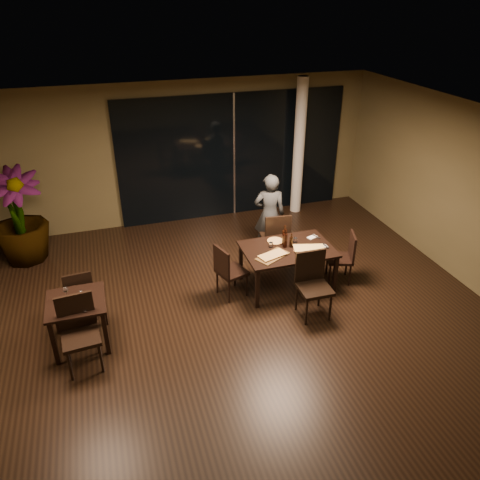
% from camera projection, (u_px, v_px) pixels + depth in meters
% --- Properties ---
extents(ground, '(8.00, 8.00, 0.00)m').
position_uv_depth(ground, '(246.00, 324.00, 7.24)').
color(ground, black).
rests_on(ground, ground).
extents(wall_back, '(8.00, 0.10, 3.00)m').
position_uv_depth(wall_back, '(187.00, 152.00, 9.92)').
color(wall_back, brown).
rests_on(wall_back, ground).
extents(ceiling, '(8.00, 8.00, 0.04)m').
position_uv_depth(ceiling, '(247.00, 131.00, 5.79)').
color(ceiling, silver).
rests_on(ceiling, wall_back).
extents(window_panel, '(5.00, 0.06, 2.70)m').
position_uv_depth(window_panel, '(234.00, 156.00, 10.18)').
color(window_panel, black).
rests_on(window_panel, ground).
extents(column, '(0.24, 0.24, 3.00)m').
position_uv_depth(column, '(299.00, 148.00, 10.21)').
color(column, silver).
rests_on(column, ground).
extents(main_table, '(1.50, 1.00, 0.75)m').
position_uv_depth(main_table, '(288.00, 252.00, 7.85)').
color(main_table, black).
rests_on(main_table, ground).
extents(side_table, '(0.80, 0.80, 0.75)m').
position_uv_depth(side_table, '(77.00, 308.00, 6.56)').
color(side_table, black).
rests_on(side_table, ground).
extents(chair_main_far, '(0.53, 0.53, 1.03)m').
position_uv_depth(chair_main_far, '(276.00, 236.00, 8.56)').
color(chair_main_far, black).
rests_on(chair_main_far, ground).
extents(chair_main_near, '(0.50, 0.50, 1.05)m').
position_uv_depth(chair_main_near, '(312.00, 281.00, 7.24)').
color(chair_main_near, black).
rests_on(chair_main_near, ground).
extents(chair_main_left, '(0.55, 0.55, 0.94)m').
position_uv_depth(chair_main_left, '(228.00, 269.00, 7.65)').
color(chair_main_left, black).
rests_on(chair_main_left, ground).
extents(chair_main_right, '(0.54, 0.54, 0.91)m').
position_uv_depth(chair_main_right, '(345.00, 255.00, 8.09)').
color(chair_main_right, black).
rests_on(chair_main_right, ground).
extents(chair_side_far, '(0.45, 0.45, 0.90)m').
position_uv_depth(chair_side_far, '(80.00, 292.00, 7.11)').
color(chair_side_far, black).
rests_on(chair_side_far, ground).
extents(chair_side_near, '(0.53, 0.53, 1.05)m').
position_uv_depth(chair_side_near, '(79.00, 328.00, 6.23)').
color(chair_side_near, black).
rests_on(chair_side_near, ground).
extents(diner, '(0.62, 0.49, 1.61)m').
position_uv_depth(diner, '(269.00, 215.00, 8.83)').
color(diner, '#323537').
rests_on(diner, ground).
extents(potted_plant, '(1.12, 1.12, 1.78)m').
position_uv_depth(potted_plant, '(18.00, 217.00, 8.54)').
color(potted_plant, '#1D541C').
rests_on(potted_plant, ground).
extents(pizza_board_left, '(0.63, 0.51, 0.01)m').
position_uv_depth(pizza_board_left, '(273.00, 256.00, 7.56)').
color(pizza_board_left, '#4F3619').
rests_on(pizza_board_left, main_table).
extents(pizza_board_right, '(0.57, 0.46, 0.01)m').
position_uv_depth(pizza_board_right, '(309.00, 249.00, 7.77)').
color(pizza_board_right, '#462716').
rests_on(pizza_board_right, main_table).
extents(oblong_pizza_left, '(0.48, 0.33, 0.02)m').
position_uv_depth(oblong_pizza_left, '(273.00, 255.00, 7.56)').
color(oblong_pizza_left, maroon).
rests_on(oblong_pizza_left, pizza_board_left).
extents(oblong_pizza_right, '(0.53, 0.35, 0.02)m').
position_uv_depth(oblong_pizza_right, '(309.00, 248.00, 7.76)').
color(oblong_pizza_right, '#691709').
rests_on(oblong_pizza_right, pizza_board_right).
extents(round_pizza, '(0.27, 0.27, 0.01)m').
position_uv_depth(round_pizza, '(275.00, 241.00, 8.01)').
color(round_pizza, '#A92512').
rests_on(round_pizza, main_table).
extents(bottle_a, '(0.07, 0.07, 0.33)m').
position_uv_depth(bottle_a, '(285.00, 238.00, 7.77)').
color(bottle_a, black).
rests_on(bottle_a, main_table).
extents(bottle_b, '(0.06, 0.06, 0.25)m').
position_uv_depth(bottle_b, '(291.00, 240.00, 7.79)').
color(bottle_b, black).
rests_on(bottle_b, main_table).
extents(bottle_c, '(0.08, 0.08, 0.35)m').
position_uv_depth(bottle_c, '(284.00, 235.00, 7.84)').
color(bottle_c, black).
rests_on(bottle_c, main_table).
extents(tumbler_left, '(0.07, 0.07, 0.08)m').
position_uv_depth(tumbler_left, '(271.00, 245.00, 7.83)').
color(tumbler_left, white).
rests_on(tumbler_left, main_table).
extents(tumbler_right, '(0.07, 0.07, 0.08)m').
position_uv_depth(tumbler_right, '(295.00, 240.00, 7.97)').
color(tumbler_right, white).
rests_on(tumbler_right, main_table).
extents(napkin_near, '(0.19, 0.12, 0.01)m').
position_uv_depth(napkin_near, '(322.00, 247.00, 7.84)').
color(napkin_near, white).
rests_on(napkin_near, main_table).
extents(napkin_far, '(0.20, 0.16, 0.01)m').
position_uv_depth(napkin_far, '(312.00, 237.00, 8.14)').
color(napkin_far, white).
rests_on(napkin_far, main_table).
extents(wine_glass_a, '(0.07, 0.07, 0.16)m').
position_uv_depth(wine_glass_a, '(66.00, 293.00, 6.53)').
color(wine_glass_a, white).
rests_on(wine_glass_a, side_table).
extents(wine_glass_b, '(0.08, 0.08, 0.18)m').
position_uv_depth(wine_glass_b, '(82.00, 297.00, 6.44)').
color(wine_glass_b, white).
rests_on(wine_glass_b, side_table).
extents(side_napkin, '(0.19, 0.13, 0.01)m').
position_uv_depth(side_napkin, '(80.00, 310.00, 6.31)').
color(side_napkin, white).
rests_on(side_napkin, side_table).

